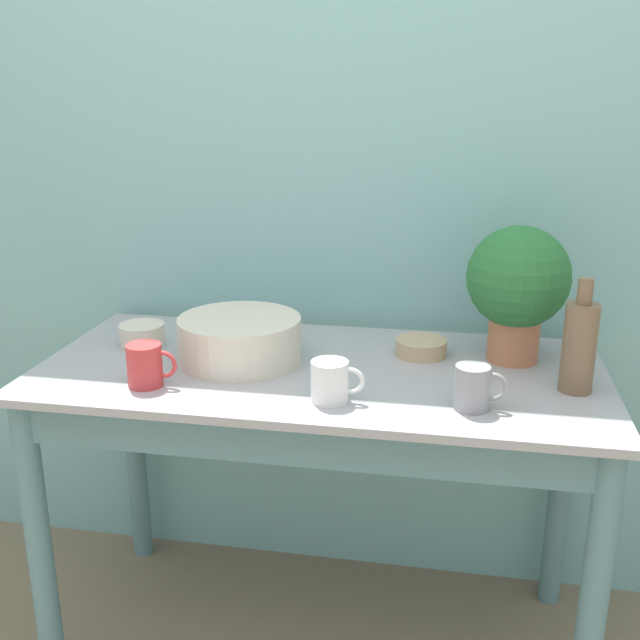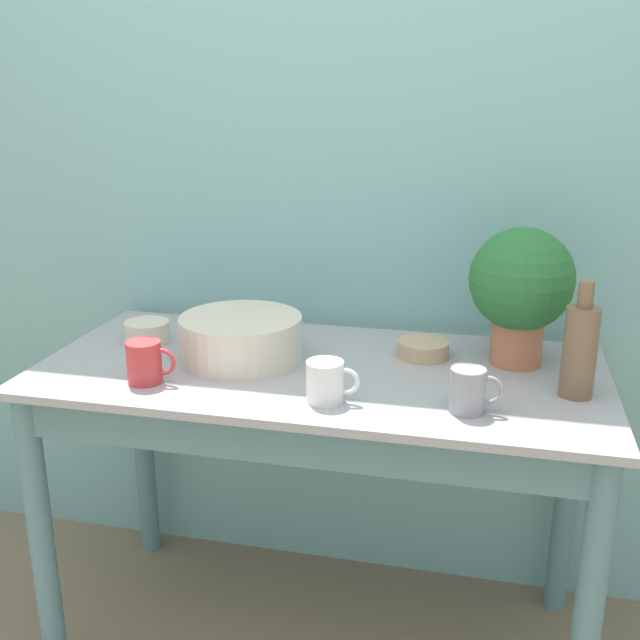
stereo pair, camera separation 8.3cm
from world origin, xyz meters
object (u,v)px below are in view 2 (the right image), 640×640
Objects in this scene: bowl_wash_large at (241,338)px; bottle_tall at (580,349)px; mug_red at (145,362)px; bowl_small_cream at (147,332)px; bowl_small_tan at (423,349)px; mug_white at (326,381)px; potted_plant at (521,286)px; mug_grey at (469,390)px.

bowl_wash_large is 0.80m from bottle_tall.
mug_red is (-0.17, -0.20, -0.01)m from bowl_wash_large.
bottle_tall is (0.80, -0.05, 0.05)m from bowl_wash_large.
bowl_small_cream is (-0.12, 0.26, -0.02)m from mug_red.
bowl_small_cream is at bearing -175.40° from bowl_small_tan.
bowl_small_cream is 0.73m from bowl_small_tan.
bowl_wash_large is 0.26m from mug_red.
bowl_small_cream is at bearing 167.22° from bowl_wash_large.
bowl_wash_large is at bearing 142.01° from mug_white.
mug_white is (-0.40, -0.34, -0.15)m from potted_plant.
potted_plant is 0.29m from bowl_small_tan.
mug_red is at bearing -129.90° from bowl_wash_large.
potted_plant is 2.88× the size of mug_red.
potted_plant reaches higher than mug_grey.
mug_red is at bearing -158.66° from potted_plant.
bowl_small_tan is (-0.36, 0.17, -0.09)m from bottle_tall.
bowl_small_cream is at bearing 153.79° from mug_white.
mug_red is (-0.96, -0.15, -0.06)m from bottle_tall.
bowl_small_tan is (0.73, 0.06, -0.01)m from bowl_small_cream.
mug_grey is at bearing -107.37° from potted_plant.
potted_plant is 2.62× the size of bowl_small_tan.
mug_red is at bearing 178.66° from mug_white.
bottle_tall is at bearing -6.03° from bowl_small_cream.
mug_grey is at bearing -68.32° from bowl_small_tan.
mug_white is 0.30m from mug_grey.
mug_grey is at bearing 2.67° from mug_white.
bowl_small_tan is at bearing 153.93° from bottle_tall.
mug_white is (0.27, -0.21, -0.01)m from bowl_wash_large.
bottle_tall is (0.13, -0.18, -0.09)m from potted_plant.
bottle_tall is at bearing -26.07° from bowl_small_tan.
bowl_wash_large reaches higher than bowl_small_tan.
bowl_small_tan is at bearing 15.69° from bowl_wash_large.
bowl_small_cream is 0.92× the size of bowl_small_tan.
mug_white is 0.38m from bowl_small_tan.
bottle_tall is 0.28m from mug_grey.
mug_grey is at bearing -16.78° from bowl_small_cream.
mug_red reaches higher than bowl_small_tan.
mug_grey is at bearing -18.74° from bowl_wash_large.
mug_white is (-0.53, -0.16, -0.06)m from bottle_tall.
bottle_tall is 1.10m from bowl_small_cream.
bowl_small_cream is at bearing -176.21° from potted_plant.
potted_plant is at bearing 125.67° from bottle_tall.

